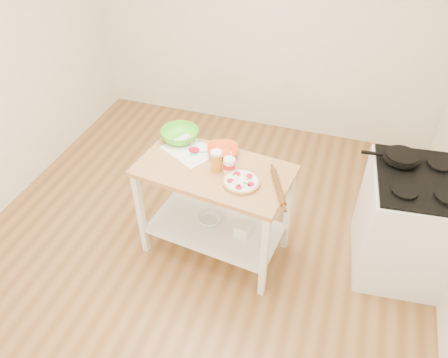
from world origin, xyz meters
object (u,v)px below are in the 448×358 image
object	(u,v)px
pizza	(241,182)
knife	(180,142)
orange_bowl	(223,151)
beer_pint	(216,161)
shelf_bin	(242,230)
skillet	(401,157)
rolling_pin	(278,187)
spatula	(198,153)
gas_stove	(406,223)
cutting_board	(190,150)
yogurt_tub	(229,165)
prep_island	(214,193)
green_bowl	(180,135)
shelf_glass_bowl	(210,219)

from	to	relation	value
pizza	knife	size ratio (longest dim) A/B	1.10
orange_bowl	beer_pint	bearing A→B (deg)	-83.95
beer_pint	shelf_bin	distance (m)	0.70
skillet	rolling_pin	world-z (taller)	skillet
spatula	shelf_bin	size ratio (longest dim) A/B	1.18
gas_stove	cutting_board	xyz separation A→B (m)	(-1.77, -0.17, 0.43)
skillet	yogurt_tub	distance (m)	1.31
pizza	gas_stove	bearing A→B (deg)	18.79
skillet	cutting_board	world-z (taller)	skillet
prep_island	knife	xyz separation A→B (m)	(-0.37, 0.23, 0.27)
green_bowl	skillet	bearing A→B (deg)	7.17
shelf_glass_bowl	pizza	bearing A→B (deg)	-24.62
orange_bowl	green_bowl	bearing A→B (deg)	169.45
shelf_glass_bowl	gas_stove	bearing A→B (deg)	10.32
prep_island	skillet	size ratio (longest dim) A/B	2.87
skillet	beer_pint	bearing A→B (deg)	-164.57
orange_bowl	cutting_board	bearing A→B (deg)	-170.54
spatula	green_bowl	distance (m)	0.26
green_bowl	shelf_glass_bowl	size ratio (longest dim) A/B	1.55
knife	shelf_glass_bowl	size ratio (longest dim) A/B	1.27
green_bowl	shelf_glass_bowl	world-z (taller)	green_bowl
cutting_board	prep_island	bearing A→B (deg)	-2.85
cutting_board	beer_pint	size ratio (longest dim) A/B	2.85
beer_pint	skillet	bearing A→B (deg)	21.04
gas_stove	knife	size ratio (longest dim) A/B	4.36
shelf_bin	gas_stove	bearing A→B (deg)	15.02
beer_pint	green_bowl	bearing A→B (deg)	145.53
cutting_board	beer_pint	world-z (taller)	beer_pint
prep_island	skillet	xyz separation A→B (m)	(1.34, 0.50, 0.33)
prep_island	pizza	xyz separation A→B (m)	(0.25, -0.10, 0.27)
cutting_board	green_bowl	bearing A→B (deg)	167.10
green_bowl	shelf_bin	distance (m)	0.94
beer_pint	cutting_board	bearing A→B (deg)	149.36
prep_island	gas_stove	world-z (taller)	gas_stove
skillet	pizza	size ratio (longest dim) A/B	1.56
gas_stove	green_bowl	distance (m)	1.96
yogurt_tub	orange_bowl	bearing A→B (deg)	121.37
beer_pint	pizza	bearing A→B (deg)	-22.38
prep_island	shelf_glass_bowl	xyz separation A→B (m)	(-0.06, 0.04, -0.36)
cutting_board	knife	bearing A→B (deg)	178.84
rolling_pin	shelf_bin	bearing A→B (deg)	165.33
rolling_pin	shelf_glass_bowl	xyz separation A→B (m)	(-0.58, 0.12, -0.63)
prep_island	beer_pint	world-z (taller)	beer_pint
knife	shelf_bin	world-z (taller)	knife
pizza	cutting_board	bearing A→B (deg)	152.83
cutting_board	rolling_pin	size ratio (longest dim) A/B	1.27
spatula	skillet	bearing A→B (deg)	-8.90
prep_island	green_bowl	bearing A→B (deg)	144.68
knife	beer_pint	world-z (taller)	beer_pint
skillet	knife	bearing A→B (deg)	-176.55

